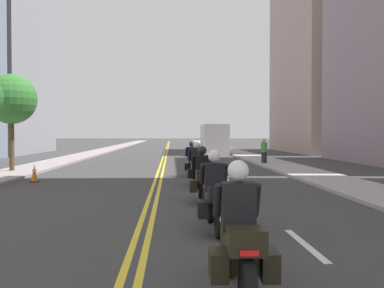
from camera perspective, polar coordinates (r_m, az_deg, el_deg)
name	(u,v)px	position (r m, az deg, el deg)	size (l,w,h in m)	color
ground_plane	(166,152)	(47.94, -3.30, -1.03)	(264.00, 264.00, 0.00)	#393838
sidewalk_left	(98,152)	(48.55, -11.72, -0.95)	(2.45, 144.00, 0.12)	gray
sidewalk_right	(233,151)	(48.38, 5.16, -0.94)	(2.45, 144.00, 0.12)	#A39B9D
centreline_yellow_inner	(165,152)	(47.94, -3.44, -1.02)	(0.12, 132.00, 0.01)	yellow
centreline_yellow_outer	(167,152)	(47.94, -3.15, -1.02)	(0.12, 132.00, 0.01)	yellow
lane_dashes_white	(208,164)	(29.06, 2.08, -2.56)	(0.14, 56.40, 0.01)	silver
building_right_2	(325,61)	(50.70, 16.39, 10.04)	(8.14, 16.87, 19.40)	tan
motorcycle_0	(239,243)	(5.55, 5.97, -12.35)	(0.77, 2.19, 1.66)	black
motorcycle_1	(215,198)	(9.23, 2.90, -6.84)	(0.77, 2.21, 1.64)	black
motorcycle_2	(202,179)	(13.01, 1.32, -4.43)	(0.76, 2.12, 1.62)	black
motorcycle_3	(197,168)	(16.93, 0.60, -3.08)	(0.78, 2.17, 1.67)	black
motorcycle_4	(192,162)	(20.74, 0.01, -2.34)	(0.78, 2.18, 1.63)	black
traffic_cone_0	(34,173)	(19.54, -19.27, -3.46)	(0.31, 0.31, 0.75)	black
pedestrian_0	(264,151)	(28.73, 9.07, -0.91)	(0.39, 0.49, 1.66)	#25272C
street_tree_1	(11,99)	(24.41, -21.82, 5.25)	(2.51, 2.51, 4.96)	#4A3821
parked_truck	(214,141)	(41.95, 2.74, 0.38)	(2.20, 6.50, 2.80)	#BEB4C8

